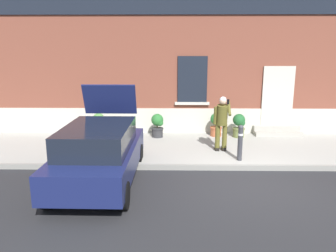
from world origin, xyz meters
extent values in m
plane|color=#232326|center=(0.00, 0.00, 0.00)|extent=(80.00, 80.00, 0.00)
cube|color=#99968E|center=(0.00, 2.80, 0.07)|extent=(24.00, 3.60, 0.15)
cube|color=gray|center=(0.00, 0.94, 0.07)|extent=(24.00, 0.12, 0.15)
cube|color=brown|center=(0.00, 5.30, 3.75)|extent=(24.00, 1.40, 7.50)
cube|color=#BCB7A8|center=(0.00, 4.58, 0.55)|extent=(24.00, 0.08, 1.10)
cube|color=maroon|center=(2.01, 4.57, 1.52)|extent=(1.00, 0.08, 2.10)
cube|color=#BCB7A8|center=(2.01, 4.55, 1.57)|extent=(1.16, 0.06, 2.24)
cube|color=black|center=(-1.19, 4.57, 2.20)|extent=(1.10, 0.06, 1.70)
cube|color=#BCB7A8|center=(-1.19, 4.54, 1.30)|extent=(1.30, 0.12, 0.10)
cube|color=#9E998E|center=(2.01, 4.12, 0.23)|extent=(1.73, 0.32, 0.16)
cube|color=#9E998E|center=(2.01, 4.44, 0.31)|extent=(1.73, 0.32, 0.32)
cube|color=#161E4C|center=(-3.71, -0.01, 0.62)|extent=(1.79, 4.02, 0.64)
cube|color=black|center=(-3.71, -0.16, 1.22)|extent=(1.56, 2.42, 0.56)
cube|color=black|center=(-3.69, 2.01, 0.40)|extent=(1.66, 0.12, 0.20)
cube|color=yellow|center=(-3.69, 2.01, 0.58)|extent=(0.52, 0.03, 0.12)
cube|color=#B21414|center=(-4.45, 2.01, 0.84)|extent=(0.16, 0.04, 0.18)
cube|color=#B21414|center=(-2.94, 1.99, 0.84)|extent=(0.16, 0.04, 0.18)
cube|color=#161E4C|center=(-3.70, 1.45, 1.90)|extent=(1.49, 0.38, 0.87)
cylinder|color=black|center=(-4.52, -1.40, 0.30)|extent=(0.21, 0.60, 0.60)
cylinder|color=black|center=(-2.93, -1.42, 0.30)|extent=(0.21, 0.60, 0.60)
cylinder|color=black|center=(-4.49, 1.40, 0.30)|extent=(0.21, 0.60, 0.60)
cylinder|color=black|center=(-2.90, 1.38, 0.30)|extent=(0.21, 0.60, 0.60)
cylinder|color=#333338|center=(0.02, 1.35, 0.62)|extent=(0.14, 0.14, 0.95)
sphere|color=#333338|center=(0.02, 1.35, 1.12)|extent=(0.15, 0.15, 0.15)
cylinder|color=silver|center=(0.02, 1.35, 0.92)|extent=(0.15, 0.15, 0.06)
cylinder|color=#514C1E|center=(-0.50, 2.28, 0.60)|extent=(0.15, 0.15, 0.82)
cube|color=black|center=(-0.50, 2.34, 0.20)|extent=(0.12, 0.28, 0.10)
cylinder|color=#514C1E|center=(-0.28, 2.28, 0.60)|extent=(0.15, 0.15, 0.82)
cube|color=black|center=(-0.28, 2.34, 0.20)|extent=(0.12, 0.28, 0.10)
cylinder|color=#514C1E|center=(-0.39, 2.22, 1.32)|extent=(0.34, 0.44, 0.67)
sphere|color=tan|center=(-0.39, 2.15, 1.76)|extent=(0.22, 0.22, 0.22)
sphere|color=silver|center=(-0.39, 2.15, 1.79)|extent=(0.21, 0.21, 0.21)
cylinder|color=#514C1E|center=(-0.61, 2.18, 1.30)|extent=(0.09, 0.19, 0.57)
cylinder|color=#514C1E|center=(-0.19, 2.18, 1.52)|extent=(0.09, 0.42, 0.42)
cube|color=black|center=(-0.24, 2.13, 1.74)|extent=(0.07, 0.02, 0.15)
cylinder|color=beige|center=(-4.65, 4.04, 0.32)|extent=(0.40, 0.40, 0.34)
cylinder|color=beige|center=(-4.65, 4.04, 0.46)|extent=(0.44, 0.44, 0.05)
cylinder|color=#47331E|center=(-4.65, 4.04, 0.61)|extent=(0.04, 0.04, 0.24)
sphere|color=#4C843D|center=(-4.65, 4.04, 0.79)|extent=(0.44, 0.44, 0.44)
sphere|color=#4C843D|center=(-4.55, 3.99, 0.69)|extent=(0.24, 0.24, 0.24)
cylinder|color=#2D2D30|center=(-2.48, 3.93, 0.32)|extent=(0.40, 0.40, 0.34)
cylinder|color=#2D2D30|center=(-2.48, 3.93, 0.46)|extent=(0.44, 0.44, 0.05)
cylinder|color=#47331E|center=(-2.48, 3.93, 0.61)|extent=(0.04, 0.04, 0.24)
sphere|color=#286B2D|center=(-2.48, 3.93, 0.79)|extent=(0.44, 0.44, 0.44)
sphere|color=#286B2D|center=(-2.38, 3.88, 0.69)|extent=(0.24, 0.24, 0.24)
cylinder|color=#B25B38|center=(-0.31, 4.11, 0.32)|extent=(0.40, 0.40, 0.34)
cylinder|color=#B25B38|center=(-0.31, 4.11, 0.46)|extent=(0.44, 0.44, 0.05)
cylinder|color=#47331E|center=(-0.31, 4.11, 0.61)|extent=(0.04, 0.04, 0.24)
sphere|color=#286B2D|center=(-0.31, 4.11, 0.79)|extent=(0.44, 0.44, 0.44)
sphere|color=#286B2D|center=(-0.21, 4.06, 0.69)|extent=(0.24, 0.24, 0.24)
cylinder|color=#606B38|center=(0.49, 3.96, 0.32)|extent=(0.40, 0.40, 0.34)
cylinder|color=#606B38|center=(0.49, 3.96, 0.46)|extent=(0.44, 0.44, 0.05)
cylinder|color=#47331E|center=(0.49, 3.96, 0.61)|extent=(0.04, 0.04, 0.24)
sphere|color=#1E5628|center=(0.49, 3.96, 0.79)|extent=(0.44, 0.44, 0.44)
sphere|color=#1E5628|center=(0.59, 3.91, 0.69)|extent=(0.24, 0.24, 0.24)
camera|label=1|loc=(-1.90, -7.74, 3.26)|focal=35.16mm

